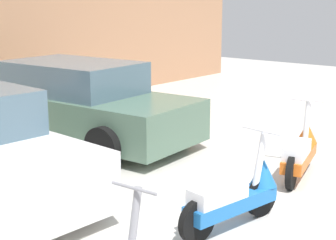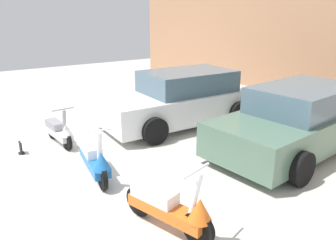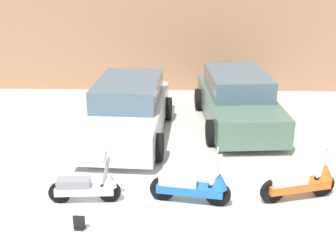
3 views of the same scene
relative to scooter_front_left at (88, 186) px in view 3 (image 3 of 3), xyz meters
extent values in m
plane|color=silver|center=(2.34, -0.89, -0.33)|extent=(28.00, 28.00, 0.00)
cube|color=tan|center=(2.34, 7.20, 1.43)|extent=(19.60, 0.12, 3.52)
cylinder|color=black|center=(0.40, 0.03, -0.12)|extent=(0.42, 0.10, 0.41)
cylinder|color=black|center=(-0.52, -0.04, -0.12)|extent=(0.42, 0.10, 0.41)
cube|color=silver|center=(-0.06, 0.00, -0.07)|extent=(1.10, 0.33, 0.14)
cube|color=gray|center=(-0.25, -0.02, 0.08)|extent=(0.62, 0.28, 0.16)
cylinder|color=gray|center=(0.35, 0.02, 0.29)|extent=(0.20, 0.08, 0.59)
cylinder|color=gray|center=(0.35, 0.02, 0.59)|extent=(0.06, 0.48, 0.03)
cone|color=silver|center=(0.42, 0.03, 0.14)|extent=(0.30, 0.30, 0.27)
cylinder|color=black|center=(2.41, -0.05, -0.10)|extent=(0.48, 0.16, 0.47)
cylinder|color=black|center=(1.38, 0.11, -0.10)|extent=(0.48, 0.16, 0.47)
cube|color=#1E66B2|center=(1.89, 0.03, -0.04)|extent=(1.26, 0.48, 0.16)
cube|color=white|center=(1.68, 0.07, 0.14)|extent=(0.72, 0.38, 0.18)
cylinder|color=white|center=(2.35, -0.04, 0.38)|extent=(0.23, 0.11, 0.67)
cylinder|color=white|center=(2.35, -0.04, 0.71)|extent=(0.12, 0.54, 0.03)
cone|color=#1E66B2|center=(2.43, -0.06, 0.20)|extent=(0.36, 0.36, 0.31)
cylinder|color=black|center=(4.43, 0.36, -0.10)|extent=(0.47, 0.20, 0.47)
cylinder|color=black|center=(3.43, 0.08, -0.10)|extent=(0.47, 0.20, 0.47)
cube|color=orange|center=(3.93, 0.22, -0.04)|extent=(1.26, 0.60, 0.16)
cube|color=white|center=(3.71, 0.16, 0.14)|extent=(0.73, 0.45, 0.18)
cylinder|color=white|center=(4.38, 0.34, 0.38)|extent=(0.23, 0.13, 0.67)
cylinder|color=white|center=(4.38, 0.34, 0.71)|extent=(0.18, 0.53, 0.03)
cone|color=orange|center=(4.45, 0.36, 0.20)|extent=(0.39, 0.39, 0.31)
cube|color=white|center=(0.38, 3.12, 0.19)|extent=(1.95, 4.27, 0.70)
cube|color=slate|center=(0.39, 3.37, 0.82)|extent=(1.65, 2.42, 0.55)
cylinder|color=black|center=(1.22, 1.78, -0.01)|extent=(0.25, 0.65, 0.64)
cylinder|color=black|center=(-0.59, 1.87, -0.01)|extent=(0.25, 0.65, 0.64)
cylinder|color=black|center=(1.35, 4.37, -0.01)|extent=(0.25, 0.65, 0.64)
cylinder|color=black|center=(-0.46, 4.46, -0.01)|extent=(0.25, 0.65, 0.64)
cube|color=#51705B|center=(3.26, 4.02, 0.19)|extent=(2.04, 4.27, 0.69)
cube|color=slate|center=(3.24, 4.27, 0.81)|extent=(1.69, 2.43, 0.54)
cylinder|color=black|center=(4.25, 2.81, -0.01)|extent=(0.26, 0.65, 0.63)
cylinder|color=black|center=(2.46, 2.67, -0.01)|extent=(0.26, 0.65, 0.63)
cylinder|color=black|center=(4.06, 5.37, -0.01)|extent=(0.26, 0.65, 0.63)
cylinder|color=black|center=(2.27, 5.24, -0.01)|extent=(0.26, 0.65, 0.63)
cube|color=black|center=(0.02, -0.85, -0.32)|extent=(0.16, 0.12, 0.01)
cube|color=black|center=(0.02, -0.85, -0.20)|extent=(0.20, 0.04, 0.26)
camera|label=1|loc=(-2.61, -2.83, 2.14)|focal=55.00mm
camera|label=2|loc=(7.10, -2.00, 2.52)|focal=35.00mm
camera|label=3|loc=(1.69, -6.76, 3.95)|focal=45.00mm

